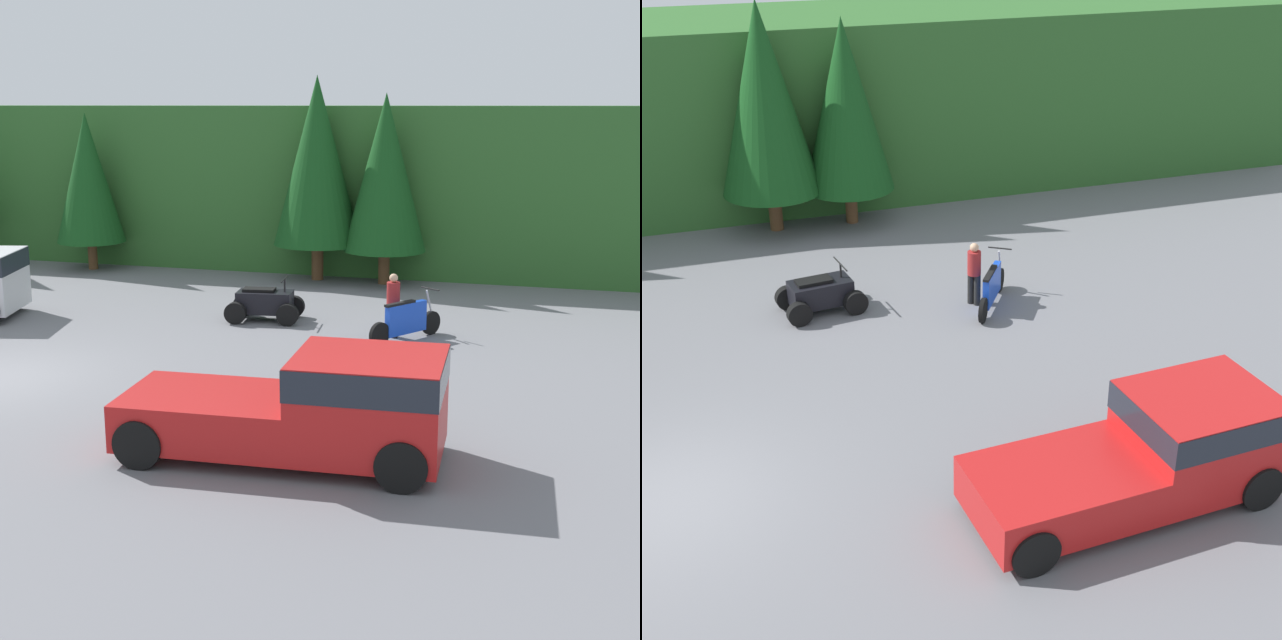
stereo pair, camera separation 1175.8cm
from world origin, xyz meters
The scene contains 8 objects.
hillside_backdrop centered at (0.00, 16.00, 2.81)m, with size 44.00×6.00×5.61m.
tree_mid_left centered at (-4.63, 12.04, 3.17)m, with size 2.38×2.38×5.40m.
tree_mid_right centered at (3.52, 12.35, 3.87)m, with size 2.89×2.89×6.58m.
tree_right centered at (5.79, 12.25, 3.54)m, with size 2.65×2.65×6.03m.
pickup_truck_red centered at (7.77, -2.47, 0.96)m, with size 5.39×2.44×1.82m.
dirt_bike centered at (7.79, 5.39, 0.50)m, with size 1.44×2.08×1.20m.
quad_atv centered at (3.76, 6.43, 0.45)m, with size 2.13×1.47×1.17m.
rider_person centered at (7.41, 5.64, 0.87)m, with size 0.47×0.47×1.61m.
Camera 1 is at (11.55, -15.58, 5.68)m, focal length 50.00 mm.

